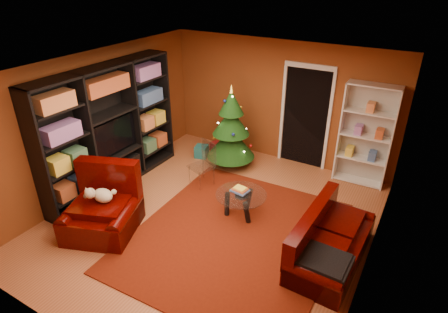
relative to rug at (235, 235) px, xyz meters
The scene contains 18 objects.
floor 0.57m from the rug, 161.12° to the left, with size 5.00×5.50×0.05m, color #9F532F.
ceiling 2.68m from the rug, 161.12° to the left, with size 5.00×5.50×0.05m, color silver.
wall_back 3.27m from the rug, 100.32° to the left, with size 5.00×0.05×2.60m, color brown.
wall_left 3.33m from the rug, behind, with size 0.05×5.50×2.60m, color brown.
wall_right 2.38m from the rug, ahead, with size 0.05×5.50×2.60m, color brown.
doorway 3.09m from the rug, 88.79° to the left, with size 1.06×0.60×2.16m, color black, non-canonical shape.
rug is the anchor object (origin of this frame).
media_unit 3.06m from the rug, behind, with size 0.47×3.07×2.36m, color black, non-canonical shape.
christmas_tree 2.56m from the rug, 120.76° to the left, with size 1.02×1.02×1.82m, color #10370E, non-canonical shape.
gift_box_teal 2.88m from the rug, 133.89° to the left, with size 0.27×0.27×0.27m, color #186368.
gift_box_green 2.66m from the rug, 125.51° to the left, with size 0.28×0.28×0.28m, color #18521A.
gift_box_red 3.13m from the rug, 126.79° to the left, with size 0.21×0.21×0.21m, color maroon.
white_bookshelf 3.21m from the rug, 64.34° to the left, with size 0.96×0.34×2.06m, color white, non-canonical shape.
armchair 2.19m from the rug, 153.44° to the right, with size 1.14×1.14×0.89m, color #300200, non-canonical shape.
dog 2.20m from the rug, 154.66° to the right, with size 0.40×0.30×0.29m, color beige, non-canonical shape.
sofa 1.55m from the rug, ahead, with size 1.81×0.82×0.78m, color #300200, non-canonical shape.
coffee_table 0.61m from the rug, 108.12° to the left, with size 0.88×0.88×0.55m, color gray, non-canonical shape.
acrylic_chair 1.74m from the rug, 141.35° to the left, with size 0.42×0.45×0.81m, color #66605B, non-canonical shape.
Camera 1 is at (2.79, -4.41, 3.94)m, focal length 30.00 mm.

